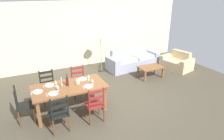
# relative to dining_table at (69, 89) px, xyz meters

# --- Properties ---
(ground_plane) EXTENTS (9.60, 9.60, 0.02)m
(ground_plane) POSITION_rel_dining_table_xyz_m (1.31, 0.08, -0.67)
(ground_plane) COLOR #4B4435
(wall_far) EXTENTS (9.60, 0.16, 2.70)m
(wall_far) POSITION_rel_dining_table_xyz_m (1.31, 3.38, 0.69)
(wall_far) COLOR beige
(wall_far) RESTS_ON ground_plane
(dining_table) EXTENTS (1.90, 0.96, 0.75)m
(dining_table) POSITION_rel_dining_table_xyz_m (0.00, 0.00, 0.00)
(dining_table) COLOR brown
(dining_table) RESTS_ON ground_plane
(dining_chair_near_left) EXTENTS (0.44, 0.42, 0.96)m
(dining_chair_near_left) POSITION_rel_dining_table_xyz_m (-0.44, -0.74, -0.19)
(dining_chair_near_left) COLOR black
(dining_chair_near_left) RESTS_ON ground_plane
(dining_chair_near_right) EXTENTS (0.43, 0.41, 0.96)m
(dining_chair_near_right) POSITION_rel_dining_table_xyz_m (0.43, -0.73, -0.19)
(dining_chair_near_right) COLOR maroon
(dining_chair_near_right) RESTS_ON ground_plane
(dining_chair_far_left) EXTENTS (0.42, 0.40, 0.96)m
(dining_chair_far_left) POSITION_rel_dining_table_xyz_m (-0.44, 0.77, -0.19)
(dining_chair_far_left) COLOR black
(dining_chair_far_left) RESTS_ON ground_plane
(dining_chair_far_right) EXTENTS (0.45, 0.43, 0.96)m
(dining_chair_far_right) POSITION_rel_dining_table_xyz_m (0.46, 0.72, -0.19)
(dining_chair_far_right) COLOR maroon
(dining_chair_far_right) RESTS_ON ground_plane
(dining_chair_head_west) EXTENTS (0.40, 0.42, 0.96)m
(dining_chair_head_west) POSITION_rel_dining_table_xyz_m (-1.17, 0.01, -0.19)
(dining_chair_head_west) COLOR black
(dining_chair_head_west) RESTS_ON ground_plane
(dinner_plate_near_left) EXTENTS (0.24, 0.24, 0.02)m
(dinner_plate_near_left) POSITION_rel_dining_table_xyz_m (-0.45, -0.25, 0.10)
(dinner_plate_near_left) COLOR white
(dinner_plate_near_left) RESTS_ON dining_table
(fork_near_left) EXTENTS (0.02, 0.17, 0.01)m
(fork_near_left) POSITION_rel_dining_table_xyz_m (-0.60, -0.25, 0.09)
(fork_near_left) COLOR silver
(fork_near_left) RESTS_ON dining_table
(dinner_plate_near_right) EXTENTS (0.24, 0.24, 0.02)m
(dinner_plate_near_right) POSITION_rel_dining_table_xyz_m (0.45, -0.25, 0.10)
(dinner_plate_near_right) COLOR white
(dinner_plate_near_right) RESTS_ON dining_table
(fork_near_right) EXTENTS (0.03, 0.17, 0.01)m
(fork_near_right) POSITION_rel_dining_table_xyz_m (0.30, -0.25, 0.09)
(fork_near_right) COLOR silver
(fork_near_right) RESTS_ON dining_table
(dinner_plate_far_left) EXTENTS (0.24, 0.24, 0.02)m
(dinner_plate_far_left) POSITION_rel_dining_table_xyz_m (-0.45, 0.25, 0.10)
(dinner_plate_far_left) COLOR white
(dinner_plate_far_left) RESTS_ON dining_table
(fork_far_left) EXTENTS (0.03, 0.17, 0.01)m
(fork_far_left) POSITION_rel_dining_table_xyz_m (-0.60, 0.25, 0.09)
(fork_far_left) COLOR silver
(fork_far_left) RESTS_ON dining_table
(dinner_plate_far_right) EXTENTS (0.24, 0.24, 0.02)m
(dinner_plate_far_right) POSITION_rel_dining_table_xyz_m (0.45, 0.25, 0.10)
(dinner_plate_far_right) COLOR white
(dinner_plate_far_right) RESTS_ON dining_table
(fork_far_right) EXTENTS (0.02, 0.17, 0.01)m
(fork_far_right) POSITION_rel_dining_table_xyz_m (0.30, 0.25, 0.09)
(fork_far_right) COLOR silver
(fork_far_right) RESTS_ON dining_table
(dinner_plate_head_west) EXTENTS (0.24, 0.24, 0.02)m
(dinner_plate_head_west) POSITION_rel_dining_table_xyz_m (-0.78, 0.00, 0.10)
(dinner_plate_head_west) COLOR white
(dinner_plate_head_west) RESTS_ON dining_table
(fork_head_west) EXTENTS (0.03, 0.17, 0.01)m
(fork_head_west) POSITION_rel_dining_table_xyz_m (-0.93, 0.00, 0.09)
(fork_head_west) COLOR silver
(fork_head_west) RESTS_ON dining_table
(wine_bottle) EXTENTS (0.07, 0.07, 0.32)m
(wine_bottle) POSITION_rel_dining_table_xyz_m (-0.03, 0.05, 0.20)
(wine_bottle) COLOR #471919
(wine_bottle) RESTS_ON dining_table
(wine_glass_near_left) EXTENTS (0.06, 0.06, 0.16)m
(wine_glass_near_left) POSITION_rel_dining_table_xyz_m (-0.31, -0.13, 0.20)
(wine_glass_near_left) COLOR white
(wine_glass_near_left) RESTS_ON dining_table
(wine_glass_near_right) EXTENTS (0.06, 0.06, 0.16)m
(wine_glass_near_right) POSITION_rel_dining_table_xyz_m (0.59, -0.15, 0.20)
(wine_glass_near_right) COLOR white
(wine_glass_near_right) RESTS_ON dining_table
(wine_glass_far_left) EXTENTS (0.06, 0.06, 0.16)m
(wine_glass_far_left) POSITION_rel_dining_table_xyz_m (-0.30, 0.15, 0.20)
(wine_glass_far_left) COLOR white
(wine_glass_far_left) RESTS_ON dining_table
(wine_glass_far_right) EXTENTS (0.06, 0.06, 0.16)m
(wine_glass_far_right) POSITION_rel_dining_table_xyz_m (0.59, 0.14, 0.20)
(wine_glass_far_right) COLOR white
(wine_glass_far_right) RESTS_ON dining_table
(coffee_cup_primary) EXTENTS (0.07, 0.07, 0.09)m
(coffee_cup_primary) POSITION_rel_dining_table_xyz_m (0.26, 0.03, 0.13)
(coffee_cup_primary) COLOR beige
(coffee_cup_primary) RESTS_ON dining_table
(candle_tall) EXTENTS (0.05, 0.05, 0.28)m
(candle_tall) POSITION_rel_dining_table_xyz_m (-0.18, 0.02, 0.17)
(candle_tall) COLOR #998C66
(candle_tall) RESTS_ON dining_table
(candle_short) EXTENTS (0.05, 0.05, 0.18)m
(candle_short) POSITION_rel_dining_table_xyz_m (0.20, -0.04, 0.14)
(candle_short) COLOR #998C66
(candle_short) RESTS_ON dining_table
(couch) EXTENTS (2.35, 1.02, 0.80)m
(couch) POSITION_rel_dining_table_xyz_m (3.23, 2.16, -0.37)
(couch) COLOR #9CA1B9
(couch) RESTS_ON ground_plane
(coffee_table) EXTENTS (0.90, 0.56, 0.42)m
(coffee_table) POSITION_rel_dining_table_xyz_m (3.30, 0.94, -0.31)
(coffee_table) COLOR brown
(coffee_table) RESTS_ON ground_plane
(armchair_upholstered) EXTENTS (1.05, 1.31, 0.72)m
(armchair_upholstered) POSITION_rel_dining_table_xyz_m (4.85, 1.21, -0.41)
(armchair_upholstered) COLOR beige
(armchair_upholstered) RESTS_ON ground_plane
(standing_lamp) EXTENTS (0.40, 0.40, 1.64)m
(standing_lamp) POSITION_rel_dining_table_xyz_m (1.88, 2.34, 0.75)
(standing_lamp) COLOR #332D28
(standing_lamp) RESTS_ON ground_plane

